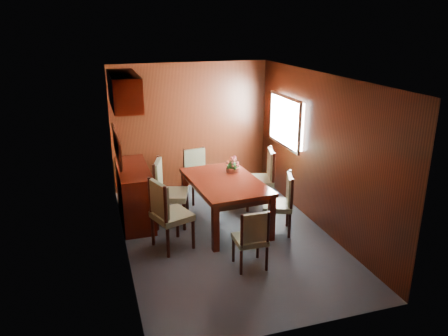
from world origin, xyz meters
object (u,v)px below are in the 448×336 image
object	(u,v)px
dining_table	(225,186)
chair_left_near	(167,211)
chair_head	(252,236)
flower_centerpiece	(233,165)
sideboard	(135,194)
chair_right_near	(282,200)

from	to	relation	value
dining_table	chair_left_near	bearing A→B (deg)	-157.80
chair_head	dining_table	bearing A→B (deg)	88.39
chair_head	flower_centerpiece	size ratio (longest dim) A/B	3.55
sideboard	dining_table	size ratio (longest dim) A/B	0.83
chair_head	flower_centerpiece	world-z (taller)	flower_centerpiece
chair_right_near	chair_head	world-z (taller)	chair_right_near
chair_right_near	chair_head	distance (m)	1.18
chair_right_near	flower_centerpiece	distance (m)	1.06
sideboard	chair_left_near	distance (m)	1.18
chair_left_near	chair_right_near	distance (m)	1.77
dining_table	chair_left_near	size ratio (longest dim) A/B	1.60
dining_table	sideboard	bearing A→B (deg)	151.05
dining_table	chair_head	bearing A→B (deg)	-96.84
chair_right_near	chair_left_near	bearing A→B (deg)	110.38
chair_head	flower_centerpiece	distance (m)	1.79
chair_left_near	flower_centerpiece	distance (m)	1.55
dining_table	flower_centerpiece	xyz separation A→B (m)	(0.24, 0.36, 0.22)
dining_table	chair_head	xyz separation A→B (m)	(-0.06, -1.36, -0.18)
sideboard	chair_left_near	size ratio (longest dim) A/B	1.32
dining_table	chair_right_near	world-z (taller)	chair_right_near
dining_table	chair_left_near	world-z (taller)	chair_left_near
sideboard	flower_centerpiece	bearing A→B (deg)	-9.50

